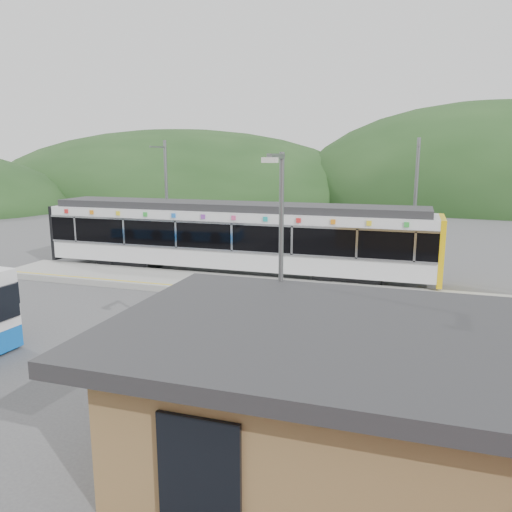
% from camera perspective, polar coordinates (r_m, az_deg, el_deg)
% --- Properties ---
extents(ground, '(120.00, 120.00, 0.00)m').
position_cam_1_polar(ground, '(20.18, -3.46, -6.28)').
color(ground, '#4C4C4F').
rests_on(ground, ground).
extents(hills, '(146.00, 149.00, 26.00)m').
position_cam_1_polar(hills, '(24.02, 15.21, -3.77)').
color(hills, '#1E3D19').
rests_on(hills, ground).
extents(platform, '(26.00, 3.20, 0.30)m').
position_cam_1_polar(platform, '(23.12, -0.53, -3.57)').
color(platform, '#9E9E99').
rests_on(platform, ground).
extents(yellow_line, '(26.00, 0.10, 0.01)m').
position_cam_1_polar(yellow_line, '(21.89, -1.59, -4.01)').
color(yellow_line, yellow).
rests_on(yellow_line, platform).
extents(train, '(20.44, 3.01, 3.74)m').
position_cam_1_polar(train, '(25.82, -2.63, 2.35)').
color(train, black).
rests_on(train, ground).
extents(catenary_mast_west, '(0.18, 1.80, 7.00)m').
position_cam_1_polar(catenary_mast_west, '(30.04, -10.21, 6.51)').
color(catenary_mast_west, slate).
rests_on(catenary_mast_west, ground).
extents(catenary_mast_east, '(0.18, 1.80, 7.00)m').
position_cam_1_polar(catenary_mast_east, '(26.60, 17.71, 5.53)').
color(catenary_mast_east, slate).
rests_on(catenary_mast_east, ground).
extents(station_shelter, '(9.20, 6.20, 3.00)m').
position_cam_1_polar(station_shelter, '(10.07, 10.57, -15.80)').
color(station_shelter, olive).
rests_on(station_shelter, ground).
extents(lamp_post, '(0.36, 1.09, 6.21)m').
position_cam_1_polar(lamp_post, '(12.42, 2.73, 0.15)').
color(lamp_post, slate).
rests_on(lamp_post, ground).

